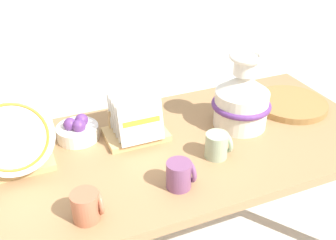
# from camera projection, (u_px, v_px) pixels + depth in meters

# --- Properties ---
(display_table) EXTENTS (1.60, 0.71, 0.60)m
(display_table) POSITION_uv_depth(u_px,v_px,m) (168.00, 160.00, 1.46)
(display_table) COLOR #9E754C
(display_table) RESTS_ON ground_plane
(ceramic_vase) EXTENTS (0.23, 0.23, 0.29)m
(ceramic_vase) POSITION_uv_depth(u_px,v_px,m) (242.00, 98.00, 1.49)
(ceramic_vase) COLOR white
(ceramic_vase) RESTS_ON display_table
(dish_rack_round_plates) EXTENTS (0.26, 0.21, 0.28)m
(dish_rack_round_plates) POSITION_uv_depth(u_px,v_px,m) (12.00, 136.00, 1.26)
(dish_rack_round_plates) COLOR tan
(dish_rack_round_plates) RESTS_ON display_table
(dish_rack_square_plates) EXTENTS (0.23, 0.18, 0.18)m
(dish_rack_square_plates) POSITION_uv_depth(u_px,v_px,m) (135.00, 123.00, 1.45)
(dish_rack_square_plates) COLOR tan
(dish_rack_square_plates) RESTS_ON display_table
(wicker_charger_stack) EXTENTS (0.31, 0.31, 0.03)m
(wicker_charger_stack) POSITION_uv_depth(u_px,v_px,m) (290.00, 104.00, 1.67)
(wicker_charger_stack) COLOR olive
(wicker_charger_stack) RESTS_ON display_table
(mug_sage_glaze) EXTENTS (0.09, 0.08, 0.09)m
(mug_sage_glaze) POSITION_uv_depth(u_px,v_px,m) (218.00, 145.00, 1.35)
(mug_sage_glaze) COLOR #9EB28E
(mug_sage_glaze) RESTS_ON display_table
(mug_terracotta_glaze) EXTENTS (0.09, 0.08, 0.09)m
(mug_terracotta_glaze) POSITION_uv_depth(u_px,v_px,m) (87.00, 206.00, 1.10)
(mug_terracotta_glaze) COLOR #B76647
(mug_terracotta_glaze) RESTS_ON display_table
(mug_plum_glaze) EXTENTS (0.09, 0.08, 0.09)m
(mug_plum_glaze) POSITION_uv_depth(u_px,v_px,m) (180.00, 174.00, 1.21)
(mug_plum_glaze) COLOR #7A4770
(mug_plum_glaze) RESTS_ON display_table
(fruit_bowl) EXTENTS (0.15, 0.15, 0.09)m
(fruit_bowl) POSITION_uv_depth(u_px,v_px,m) (78.00, 130.00, 1.45)
(fruit_bowl) COLOR white
(fruit_bowl) RESTS_ON display_table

